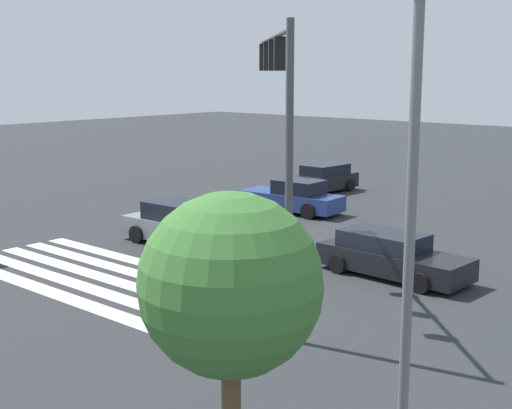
{
  "coord_description": "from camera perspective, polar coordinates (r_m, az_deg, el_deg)",
  "views": [
    {
      "loc": [
        17.48,
        -20.12,
        6.28
      ],
      "look_at": [
        0.0,
        0.0,
        1.26
      ],
      "focal_mm": 50.0,
      "sensor_mm": 36.0,
      "label": 1
    }
  ],
  "objects": [
    {
      "name": "car_0",
      "position": [
        31.97,
        2.98,
        0.58
      ],
      "size": [
        4.83,
        2.2,
        1.5
      ],
      "rotation": [
        0.0,
        0.0,
        3.22
      ],
      "color": "navy",
      "rests_on": "ground_plane"
    },
    {
      "name": "ground_plane",
      "position": [
        27.38,
        -0.0,
        -2.59
      ],
      "size": [
        120.25,
        120.25,
        0.0
      ],
      "primitive_type": "plane",
      "color": "#2B2D30"
    },
    {
      "name": "tree_corner_b",
      "position": [
        9.21,
        -2.05,
        -6.56
      ],
      "size": [
        2.41,
        2.41,
        4.79
      ],
      "color": "brown",
      "rests_on": "ground_plane"
    },
    {
      "name": "street_light_pole_b",
      "position": [
        10.5,
        12.4,
        2.22
      ],
      "size": [
        0.8,
        0.36,
        7.98
      ],
      "color": "slate",
      "rests_on": "ground_plane"
    },
    {
      "name": "car_4",
      "position": [
        26.25,
        -5.82,
        -1.58
      ],
      "size": [
        4.81,
        2.34,
        1.56
      ],
      "rotation": [
        0.0,
        0.0,
        0.03
      ],
      "color": "gray",
      "rests_on": "ground_plane"
    },
    {
      "name": "car_3",
      "position": [
        37.45,
        5.35,
        2.05
      ],
      "size": [
        2.14,
        4.3,
        1.45
      ],
      "rotation": [
        0.0,
        0.0,
        -1.62
      ],
      "color": "black",
      "rests_on": "ground_plane"
    },
    {
      "name": "traffic_signal_mast",
      "position": [
        18.73,
        1.73,
        8.68
      ],
      "size": [
        5.46,
        5.46,
        7.41
      ],
      "rotation": [
        0.0,
        0.0,
        2.36
      ],
      "color": "#47474C",
      "rests_on": "ground_plane"
    },
    {
      "name": "crosswalk_markings",
      "position": [
        22.6,
        -12.19,
        -5.7
      ],
      "size": [
        10.84,
        4.4,
        0.01
      ],
      "rotation": [
        0.0,
        0.0,
        1.57
      ],
      "color": "silver",
      "rests_on": "ground_plane"
    },
    {
      "name": "car_2",
      "position": [
        22.44,
        10.76,
        -4.05
      ],
      "size": [
        4.86,
        2.18,
        1.36
      ],
      "rotation": [
        0.0,
        0.0,
        -0.05
      ],
      "color": "black",
      "rests_on": "ground_plane"
    }
  ]
}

